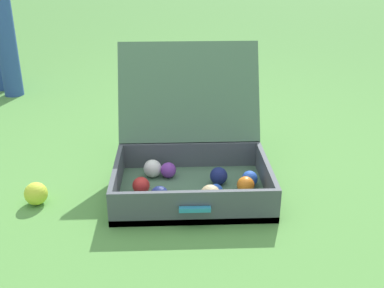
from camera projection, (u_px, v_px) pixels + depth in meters
name	position (u px, v px, depth m)	size (l,w,h in m)	color
ground_plane	(171.00, 205.00, 1.78)	(16.00, 16.00, 0.00)	#569342
open_suitcase	(191.00, 160.00, 1.87)	(0.60, 0.65, 0.53)	#4C7051
stray_ball_on_grass	(36.00, 194.00, 1.77)	(0.09, 0.09, 0.09)	#CCDB38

